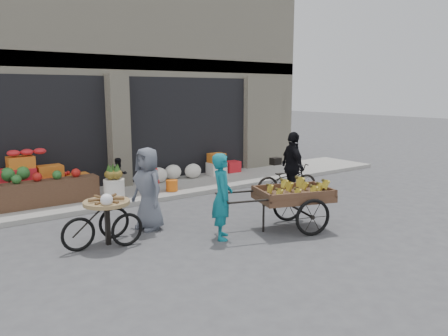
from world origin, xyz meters
TOP-DOWN VIEW (x-y plane):
  - ground at (0.00, 0.00)m, footprint 80.00×80.00m
  - sidewalk at (0.00, 4.10)m, footprint 18.00×2.20m
  - building at (0.00, 8.03)m, footprint 14.00×6.45m
  - fruit_display at (-2.48, 4.38)m, footprint 3.10×1.12m
  - pineapple_bin at (-0.75, 3.60)m, footprint 0.52×0.52m
  - fire_hydrant at (0.35, 3.55)m, footprint 0.22×0.22m
  - orange_bucket at (0.85, 3.50)m, footprint 0.32×0.32m
  - right_bay_goods at (2.61, 4.70)m, footprint 3.35×0.60m
  - seated_person at (-0.35, 4.20)m, footprint 0.51×0.43m
  - banana_cart at (1.37, -0.52)m, footprint 2.69×1.70m
  - vendor_woman at (-0.10, -0.17)m, footprint 0.66×0.72m
  - tricycle_cart at (-2.02, 0.78)m, footprint 1.43×0.87m
  - vendor_grey at (-0.98, 1.20)m, footprint 0.67×0.91m
  - bicycle at (3.28, 1.55)m, footprint 1.82×1.10m
  - cyclist at (3.08, 1.15)m, footprint 0.74×1.13m

SIDE VIEW (x-z plane):
  - ground at x=0.00m, z-range 0.00..0.00m
  - sidewalk at x=0.00m, z-range 0.00..0.12m
  - orange_bucket at x=0.85m, z-range 0.12..0.42m
  - pineapple_bin at x=-0.75m, z-range 0.12..0.62m
  - right_bay_goods at x=2.61m, z-range 0.06..0.76m
  - bicycle at x=3.28m, z-range 0.00..0.90m
  - fire_hydrant at x=0.35m, z-range 0.15..0.86m
  - tricycle_cart at x=-2.02m, z-range 0.09..1.04m
  - seated_person at x=-0.35m, z-range 0.12..1.05m
  - fruit_display at x=-2.48m, z-range 0.05..1.29m
  - banana_cart at x=1.37m, z-range 0.24..1.29m
  - vendor_woman at x=-0.10m, z-range 0.00..1.66m
  - vendor_grey at x=-0.98m, z-range 0.00..1.70m
  - cyclist at x=3.08m, z-range 0.00..1.79m
  - building at x=0.00m, z-range -0.13..6.87m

